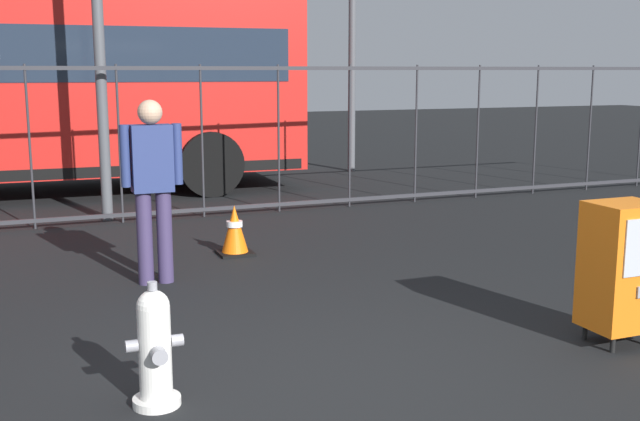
{
  "coord_description": "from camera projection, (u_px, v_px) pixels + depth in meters",
  "views": [
    {
      "loc": [
        -1.8,
        -4.03,
        1.93
      ],
      "look_at": [
        0.3,
        1.2,
        0.9
      ],
      "focal_mm": 43.37,
      "sensor_mm": 36.0,
      "label": 1
    }
  ],
  "objects": [
    {
      "name": "ground_plane",
      "position": [
        348.0,
        392.0,
        4.68
      ],
      "size": [
        60.0,
        60.0,
        0.0
      ],
      "primitive_type": "plane",
      "color": "black"
    },
    {
      "name": "fire_hydrant",
      "position": [
        155.0,
        348.0,
        4.44
      ],
      "size": [
        0.33,
        0.32,
        0.75
      ],
      "color": "silver",
      "rests_on": "ground_plane"
    },
    {
      "name": "newspaper_box_primary",
      "position": [
        622.0,
        266.0,
        5.43
      ],
      "size": [
        0.48,
        0.42,
        1.02
      ],
      "color": "black",
      "rests_on": "ground_plane"
    },
    {
      "name": "pedestrian",
      "position": [
        153.0,
        181.0,
        6.93
      ],
      "size": [
        0.55,
        0.22,
        1.67
      ],
      "color": "#382D51",
      "rests_on": "ground_plane"
    },
    {
      "name": "traffic_cone",
      "position": [
        235.0,
        230.0,
        8.15
      ],
      "size": [
        0.36,
        0.36,
        0.53
      ],
      "color": "black",
      "rests_on": "ground_plane"
    },
    {
      "name": "fence_barrier",
      "position": [
        162.0,
        142.0,
        9.91
      ],
      "size": [
        18.03,
        0.04,
        2.0
      ],
      "color": "#2D2D33",
      "rests_on": "ground_plane"
    }
  ]
}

